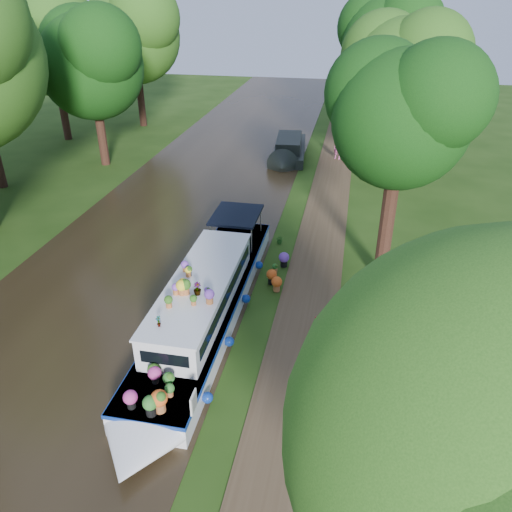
# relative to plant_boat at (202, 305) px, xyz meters

# --- Properties ---
(ground) EXTENTS (100.00, 100.00, 0.00)m
(ground) POSITION_rel_plant_boat_xyz_m (2.25, 1.61, -0.85)
(ground) COLOR #1F3D0F
(ground) RESTS_ON ground
(canal_water) EXTENTS (10.00, 100.00, 0.02)m
(canal_water) POSITION_rel_plant_boat_xyz_m (-3.75, 1.61, -0.84)
(canal_water) COLOR black
(canal_water) RESTS_ON ground
(towpath) EXTENTS (2.20, 100.00, 0.03)m
(towpath) POSITION_rel_plant_boat_xyz_m (3.45, 1.61, -0.84)
(towpath) COLOR #483521
(towpath) RESTS_ON ground
(plant_boat) EXTENTS (2.29, 13.52, 2.28)m
(plant_boat) POSITION_rel_plant_boat_xyz_m (0.00, 0.00, 0.00)
(plant_boat) COLOR white
(plant_boat) RESTS_ON canal_water
(tree_near_overhang) EXTENTS (5.52, 5.28, 8.99)m
(tree_near_overhang) POSITION_rel_plant_boat_xyz_m (6.04, 4.68, 5.75)
(tree_near_overhang) COLOR black
(tree_near_overhang) RESTS_ON ground
(tree_near_mid) EXTENTS (6.90, 6.60, 9.40)m
(tree_near_mid) POSITION_rel_plant_boat_xyz_m (6.73, 16.69, 5.58)
(tree_near_mid) COLOR black
(tree_near_mid) RESTS_ON ground
(tree_near_far) EXTENTS (7.59, 7.26, 10.30)m
(tree_near_far) POSITION_rel_plant_boat_xyz_m (6.23, 27.70, 6.20)
(tree_near_far) COLOR black
(tree_near_far) RESTS_ON ground
(tree_far_c) EXTENTS (7.13, 6.82, 9.59)m
(tree_far_c) POSITION_rel_plant_boat_xyz_m (-11.27, 15.70, 5.67)
(tree_far_c) COLOR black
(tree_far_c) RESTS_ON ground
(tree_far_d) EXTENTS (8.05, 7.70, 10.85)m
(tree_far_d) POSITION_rel_plant_boat_xyz_m (-12.77, 25.71, 6.55)
(tree_far_d) COLOR black
(tree_far_d) RESTS_ON ground
(tree_far_h) EXTENTS (7.82, 7.48, 10.49)m
(tree_far_h) POSITION_rel_plant_boat_xyz_m (-16.77, 20.70, 6.28)
(tree_far_h) COLOR black
(tree_far_h) RESTS_ON ground
(second_boat) EXTENTS (2.56, 7.23, 1.37)m
(second_boat) POSITION_rel_plant_boat_xyz_m (0.27, 19.43, -0.30)
(second_boat) COLOR black
(second_boat) RESTS_ON canal_water
(sandwich_board) EXTENTS (0.58, 0.46, 0.93)m
(sandwich_board) POSITION_rel_plant_boat_xyz_m (4.11, -0.33, -0.40)
(sandwich_board) COLOR red
(sandwich_board) RESTS_ON towpath
(pedestrian_pink) EXTENTS (0.66, 0.53, 1.57)m
(pedestrian_pink) POSITION_rel_plant_boat_xyz_m (3.54, 19.61, -0.04)
(pedestrian_pink) COLOR #CC548A
(pedestrian_pink) RESTS_ON towpath
(verge_plant) EXTENTS (0.37, 0.33, 0.40)m
(verge_plant) POSITION_rel_plant_boat_xyz_m (1.65, 6.61, -0.65)
(verge_plant) COLOR #29621D
(verge_plant) RESTS_ON ground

